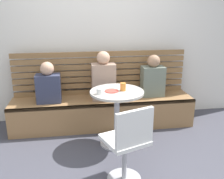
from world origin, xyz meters
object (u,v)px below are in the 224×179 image
at_px(booth_bench, 103,112).
at_px(cafe_table, 117,107).
at_px(cup_tumbler_orange, 123,87).
at_px(plate_small, 112,91).
at_px(person_adult, 103,78).
at_px(person_child_middle, 153,78).
at_px(person_child_left, 48,85).
at_px(white_chair, 128,143).
at_px(cup_ceramic_white, 100,91).

height_order(booth_bench, cafe_table, cafe_table).
distance_m(cup_tumbler_orange, plate_small, 0.15).
distance_m(person_adult, cup_tumbler_orange, 0.58).
bearing_deg(booth_bench, cafe_table, -78.89).
xyz_separation_m(cafe_table, person_child_middle, (0.66, 0.62, 0.20)).
xyz_separation_m(cafe_table, plate_small, (-0.07, -0.01, 0.23)).
bearing_deg(plate_small, booth_bench, 94.45).
bearing_deg(person_child_left, booth_bench, 1.50).
bearing_deg(white_chair, booth_bench, 93.70).
bearing_deg(booth_bench, person_child_middle, 2.96).
bearing_deg(cafe_table, booth_bench, 101.11).
distance_m(booth_bench, person_adult, 0.54).
bearing_deg(cup_ceramic_white, cup_tumbler_orange, 16.12).
xyz_separation_m(person_child_middle, cup_tumbler_orange, (-0.58, -0.61, 0.07)).
bearing_deg(cup_ceramic_white, person_adult, 79.34).
xyz_separation_m(cup_tumbler_orange, plate_small, (-0.15, -0.01, -0.04)).
bearing_deg(person_child_left, plate_small, -34.41).
height_order(cafe_table, person_child_middle, person_child_middle).
bearing_deg(person_adult, cup_ceramic_white, -100.66).
height_order(person_child_middle, plate_small, person_child_middle).
height_order(white_chair, person_child_middle, person_child_middle).
bearing_deg(booth_bench, cup_ceramic_white, -99.59).
bearing_deg(white_chair, cafe_table, 88.33).
relative_size(booth_bench, person_child_left, 4.61).
bearing_deg(white_chair, person_child_left, 122.44).
relative_size(person_child_middle, cup_ceramic_white, 7.94).
relative_size(person_adult, person_child_left, 1.22).
bearing_deg(cafe_table, person_child_left, 148.05).
bearing_deg(cup_tumbler_orange, cup_ceramic_white, -163.88).
xyz_separation_m(person_adult, cup_ceramic_white, (-0.12, -0.64, 0.02)).
bearing_deg(cafe_table, white_chair, -91.67).
relative_size(cafe_table, person_child_middle, 1.16).
relative_size(white_chair, person_child_left, 1.45).
bearing_deg(person_child_left, white_chair, -57.56).
xyz_separation_m(booth_bench, person_child_middle, (0.77, 0.04, 0.50)).
bearing_deg(person_child_middle, white_chair, -115.54).
relative_size(cafe_table, person_adult, 1.04).
relative_size(booth_bench, plate_small, 15.88).
distance_m(booth_bench, person_child_middle, 0.92).
xyz_separation_m(person_adult, plate_small, (0.04, -0.56, -0.01)).
bearing_deg(cup_ceramic_white, plate_small, 25.34).
xyz_separation_m(person_child_left, cup_tumbler_orange, (0.97, -0.55, 0.09)).
distance_m(cup_ceramic_white, plate_small, 0.18).
distance_m(person_adult, person_child_middle, 0.77).
bearing_deg(white_chair, plate_small, 93.15).
height_order(person_child_left, plate_small, person_child_left).
height_order(person_child_left, cup_tumbler_orange, person_child_left).
relative_size(person_child_left, plate_small, 3.44).
height_order(booth_bench, plate_small, plate_small).
relative_size(booth_bench, person_child_middle, 4.25).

